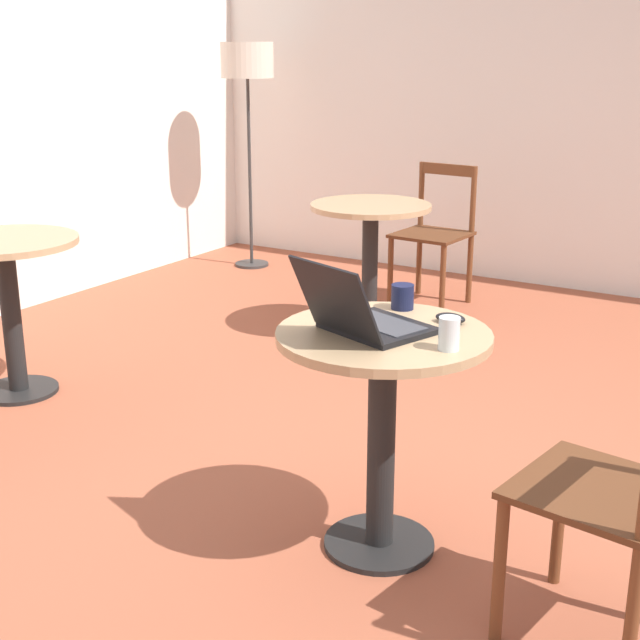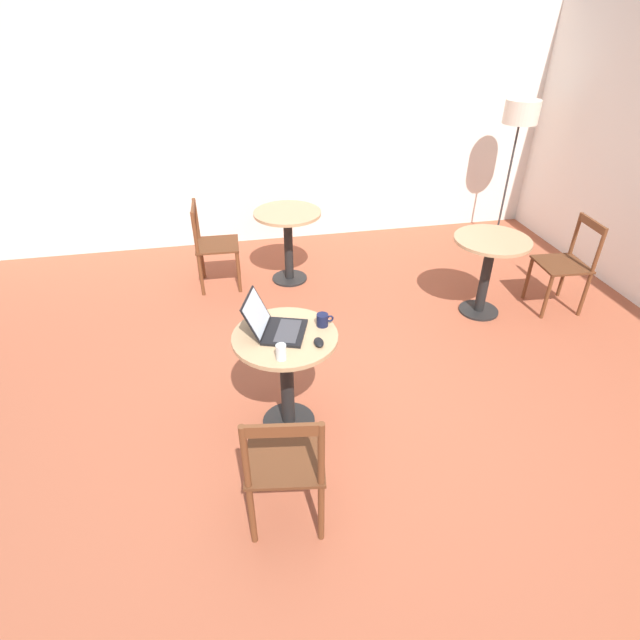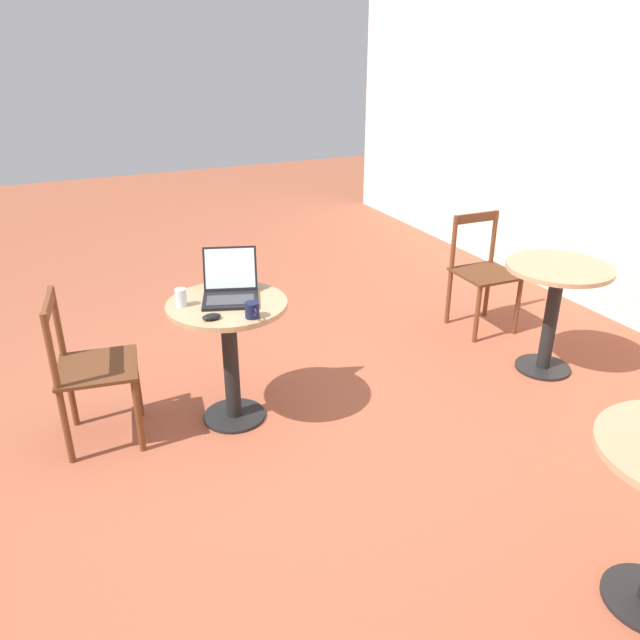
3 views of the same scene
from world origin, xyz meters
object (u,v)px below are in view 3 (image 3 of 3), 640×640
chair_far_left (482,273)px  mug (252,310)px  laptop (230,289)px  mouse (212,317)px  cafe_table_near (229,335)px  chair_near_front (89,369)px  drinking_glass (181,298)px  cafe_table_far (555,294)px

chair_far_left → mug: bearing=-71.6°
laptop → mouse: size_ratio=4.40×
cafe_table_near → mouse: mouse is taller
chair_near_front → drinking_glass: 0.64m
cafe_table_far → chair_far_left: size_ratio=0.86×
laptop → mug: (0.31, 0.02, -0.01)m
mouse → cafe_table_near: bearing=143.6°
cafe_table_far → mug: mug is taller
mouse → mug: mug is taller
chair_near_front → mug: chair_near_front is taller
laptop → chair_far_left: bearing=100.4°
cafe_table_near → drinking_glass: (-0.05, -0.24, 0.25)m
chair_near_front → chair_far_left: size_ratio=1.00×
laptop → mouse: 0.31m
chair_far_left → mouse: bearing=-74.7°
cafe_table_far → mug: 2.08m
cafe_table_far → chair_far_left: (-0.76, 0.02, -0.10)m
cafe_table_near → chair_near_front: size_ratio=0.86×
cafe_table_near → chair_near_front: 0.78m
cafe_table_far → mug: size_ratio=6.71×
laptop → chair_near_front: bearing=-94.6°
chair_near_front → laptop: (0.06, 0.80, 0.36)m
chair_near_front → laptop: size_ratio=2.00×
chair_near_front → cafe_table_far: bearing=81.3°
mouse → drinking_glass: 0.27m
chair_far_left → laptop: 2.18m
cafe_table_far → mug: bearing=-91.8°
cafe_table_far → drinking_glass: (-0.38, -2.37, 0.25)m
cafe_table_near → mouse: (0.19, -0.14, 0.22)m
mouse → mug: bearing=71.8°
laptop → cafe_table_near: bearing=-37.8°
cafe_table_near → mug: size_ratio=6.71×
mouse → cafe_table_far: bearing=86.7°
mouse → mug: size_ratio=0.89×
cafe_table_far → mug: (-0.07, -2.07, 0.24)m
drinking_glass → chair_near_front: bearing=-96.9°
laptop → drinking_glass: bearing=-90.4°
cafe_table_far → laptop: laptop is taller
chair_far_left → mug: (0.70, -2.09, 0.35)m
mug → drinking_glass: size_ratio=1.14×
cafe_table_near → cafe_table_far: (0.32, 2.13, 0.00)m
chair_near_front → cafe_table_near: bearing=81.3°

